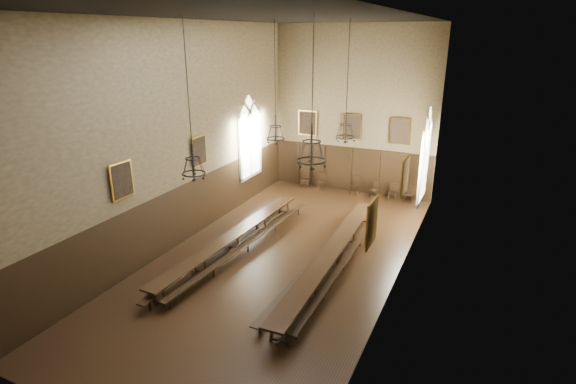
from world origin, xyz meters
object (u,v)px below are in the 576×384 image
Objects in this scene: table_right at (331,259)px; bench_left_outer at (226,241)px; chandelier_front_right at (311,152)px; chair_2 at (322,184)px; chandelier_back_right at (345,129)px; bench_right_outer at (344,264)px; chair_5 at (374,192)px; chair_7 at (409,197)px; bench_left_inner at (248,246)px; bench_right_inner at (315,263)px; chandelier_front_left at (193,163)px; chair_6 at (393,195)px; chair_4 at (355,189)px; chair_1 at (305,182)px; chandelier_back_left at (276,131)px; table_left at (234,242)px.

bench_left_outer is (-4.62, -0.10, -0.11)m from table_right.
chair_2 is at bearing 108.45° from chandelier_front_right.
chandelier_back_right reaches higher than chair_2.
bench_right_outer is 10.83× the size of chair_5.
bench_left_outer is 10.46m from chair_7.
table_right is at bearing -97.77° from chair_7.
bench_right_inner is at bearing -2.88° from bench_left_inner.
bench_right_inner is at bearing 37.31° from chandelier_front_left.
chandelier_front_right is at bearing -97.90° from chair_6.
chair_4 reaches higher than chair_5.
chair_1 is at bearing 173.84° from chair_6.
chair_2 is at bearing 88.29° from chandelier_front_left.
chandelier_front_right is (0.52, -1.88, 4.81)m from bench_right_inner.
chandelier_back_left is (-2.11, -5.62, 4.14)m from chair_4.
bench_left_outer is 9.19m from chair_4.
table_left is 1.00× the size of bench_right_outer.
table_left is 10.34× the size of chair_1.
chair_1 is 3.02m from chair_4.
chair_5 reaches higher than bench_right_inner.
table_right is 2.10× the size of chandelier_back_left.
chair_4 is 0.23× the size of chandelier_front_right.
chair_4 is 0.20× the size of chandelier_front_left.
bench_left_inner is at bearing -178.80° from table_right.
chair_4 is 0.22× the size of chandelier_back_right.
bench_left_inner is 10.44× the size of chair_1.
bench_right_outer is at bearing -74.30° from chair_1.
chair_2 is at bearing 115.74° from bench_right_outer.
chair_4 is 0.20× the size of chandelier_back_left.
chair_5 is (3.05, -0.04, -0.02)m from chair_2.
chair_1 is 1.08m from chair_2.
chair_1 is 8.72m from chandelier_back_right.
chandelier_front_right reaches higher than bench_left_inner.
bench_right_outer is at bearing -95.17° from chair_6.
table_right is at bearing 1.28° from bench_left_outer.
chair_5 is (4.13, -0.07, -0.01)m from chair_1.
chair_7 is at bearing 77.83° from bench_right_inner.
chair_7 reaches higher than chair_2.
chair_5 is at bearing 89.93° from bench_right_inner.
chair_4 reaches higher than bench_right_outer.
chandelier_back_left is (-3.22, -5.55, 4.17)m from chair_5.
bench_right_outer is 2.25× the size of chandelier_front_right.
bench_left_outer is 4.06m from bench_right_inner.
chair_6 is (2.11, -0.08, -0.03)m from chair_4.
bench_left_outer is (-0.47, 0.09, -0.08)m from table_left.
table_left is 10.27m from chair_7.
bench_left_inner is (-3.56, -0.07, -0.13)m from table_right.
table_right is 1.14× the size of bench_right_inner.
chair_1 is at bearing 93.45° from table_left.
chandelier_back_left is at bearing 74.59° from bench_left_outer.
bench_right_inner is at bearing -1.72° from bench_left_outer.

